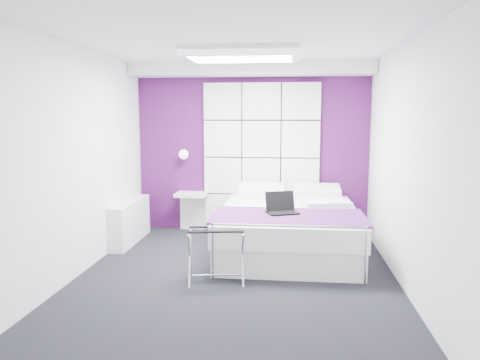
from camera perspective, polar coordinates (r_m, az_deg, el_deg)
The scene contains 15 objects.
floor at distance 5.42m, azimuth -0.51°, elevation -11.72°, with size 4.40×4.40×0.00m, color black.
ceiling at distance 5.17m, azimuth -0.54°, elevation 16.57°, with size 4.40×4.40×0.00m, color white.
wall_back at distance 7.32m, azimuth 1.48°, elevation 3.82°, with size 3.60×3.60×0.00m, color white.
wall_left at distance 5.63m, azimuth -19.04°, elevation 2.16°, with size 4.40×4.40×0.00m, color white.
wall_right at distance 5.24m, azimuth 19.43°, elevation 1.74°, with size 4.40×4.40×0.00m, color white.
accent_wall at distance 7.31m, azimuth 1.47°, elevation 3.81°, with size 3.58×0.02×2.58m, color #451046.
soffit at distance 7.08m, azimuth 1.34°, elevation 13.41°, with size 3.58×0.50×0.20m, color white.
headboard at distance 7.26m, azimuth 2.62°, elevation 2.75°, with size 1.80×0.08×2.30m, color white, non-canonical shape.
skylight at distance 5.75m, azimuth 0.18°, elevation 15.18°, with size 1.36×0.86×0.12m, color white, non-canonical shape.
wall_lamp at distance 7.35m, azimuth -6.82°, elevation 3.16°, with size 0.15×0.15×0.15m, color white.
radiator at distance 6.94m, azimuth -13.28°, elevation -4.97°, with size 0.22×1.20×0.60m, color white.
bed at distance 6.29m, azimuth 5.92°, elevation -5.86°, with size 1.83×2.22×0.77m.
nightstand at distance 7.36m, azimuth -5.92°, elevation -1.74°, with size 0.49×0.38×0.05m, color white.
luggage_rack at distance 5.23m, azimuth -2.92°, elevation -9.10°, with size 0.60×0.44×0.59m.
laptop at distance 5.80m, azimuth 5.20°, elevation -3.39°, with size 0.37×0.26×0.26m.
Camera 1 is at (0.59, -5.07, 1.82)m, focal length 35.00 mm.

